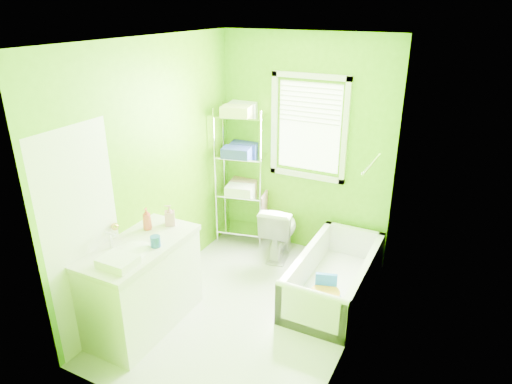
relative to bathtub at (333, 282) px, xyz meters
The scene contains 9 objects.
ground 0.94m from the bathtub, 138.80° to the right, with size 2.90×2.90×0.00m, color silver.
room_envelope 1.67m from the bathtub, 138.80° to the right, with size 2.14×2.94×2.62m.
window 1.79m from the bathtub, 128.66° to the left, with size 0.92×0.05×1.22m.
door 2.51m from the bathtub, 137.19° to the right, with size 0.09×0.80×2.00m.
right_wall_decor 1.37m from the bathtub, 62.02° to the right, with size 0.04×1.48×1.17m.
bathtub is the anchor object (origin of this frame).
toilet 1.00m from the bathtub, 149.52° to the left, with size 0.38×0.67×0.68m, color white.
vanity 1.97m from the bathtub, 139.04° to the right, with size 0.59×1.16×1.09m.
wire_shelf_unit 1.83m from the bathtub, 155.56° to the left, with size 0.66×0.54×1.78m.
Camera 1 is at (1.80, -3.38, 2.88)m, focal length 32.00 mm.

